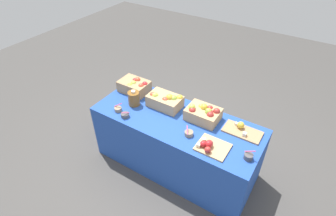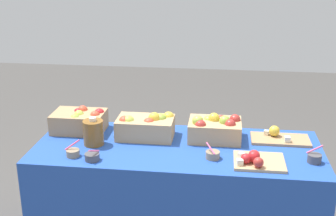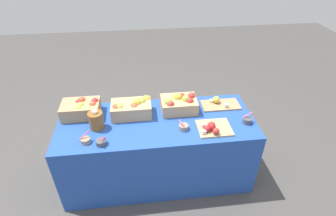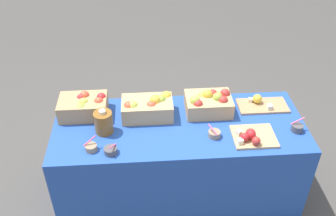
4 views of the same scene
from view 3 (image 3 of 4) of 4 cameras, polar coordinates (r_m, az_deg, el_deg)
name	(u,v)px [view 3 (image 3 of 4)]	position (r m, az deg, el deg)	size (l,w,h in m)	color
ground_plane	(158,173)	(3.09, -2.10, -13.71)	(10.00, 10.00, 0.00)	#474442
table	(158,149)	(2.83, -2.26, -8.71)	(1.90, 0.76, 0.74)	#234CAD
apple_crate_left	(82,108)	(2.75, -17.99, -0.10)	(0.37, 0.26, 0.17)	tan
apple_crate_middle	(132,108)	(2.64, -7.78, -0.04)	(0.39, 0.24, 0.18)	tan
apple_crate_right	(179,103)	(2.69, 2.47, 1.01)	(0.36, 0.26, 0.18)	tan
cutting_board_front	(213,128)	(2.49, 9.52, -4.18)	(0.31, 0.26, 0.09)	tan
cutting_board_back	(220,104)	(2.84, 10.96, 0.88)	(0.39, 0.21, 0.09)	tan
sample_bowl_near	(86,140)	(2.44, -17.19, -6.62)	(0.10, 0.08, 0.10)	gray
sample_bowl_mid	(184,127)	(2.48, 3.33, -4.06)	(0.09, 0.10, 0.10)	gray
sample_bowl_far	(101,142)	(2.38, -14.08, -7.10)	(0.09, 0.10, 0.09)	#4C4C51
sample_bowl_extra	(247,120)	(2.65, 16.57, -2.56)	(0.10, 0.09, 0.11)	#4C4C51
cider_jug	(96,120)	(2.54, -15.11, -2.57)	(0.14, 0.14, 0.19)	brown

